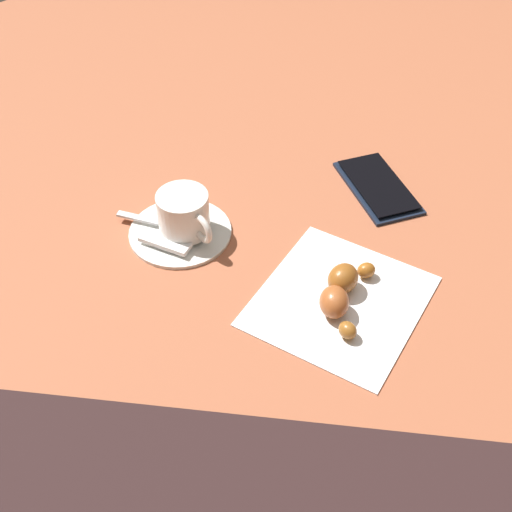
{
  "coord_description": "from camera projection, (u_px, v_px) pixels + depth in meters",
  "views": [
    {
      "loc": [
        -0.43,
        0.4,
        0.57
      ],
      "look_at": [
        -0.01,
        0.01,
        0.02
      ],
      "focal_mm": 46.48,
      "sensor_mm": 36.0,
      "label": 1
    }
  ],
  "objects": [
    {
      "name": "cell_phone",
      "position": [
        378.0,
        186.0,
        0.91
      ],
      "size": [
        0.16,
        0.12,
        0.01
      ],
      "color": "black",
      "rests_on": "ground"
    },
    {
      "name": "croissant",
      "position": [
        342.0,
        291.0,
        0.75
      ],
      "size": [
        0.08,
        0.11,
        0.03
      ],
      "color": "#97561C",
      "rests_on": "napkin"
    },
    {
      "name": "teaspoon",
      "position": [
        178.0,
        227.0,
        0.84
      ],
      "size": [
        0.12,
        0.07,
        0.01
      ],
      "color": "silver",
      "rests_on": "saucer"
    },
    {
      "name": "ground_plane",
      "position": [
        258.0,
        258.0,
        0.82
      ],
      "size": [
        1.8,
        1.8,
        0.0
      ],
      "primitive_type": "plane",
      "color": "#A05739"
    },
    {
      "name": "espresso_cup",
      "position": [
        184.0,
        213.0,
        0.82
      ],
      "size": [
        0.09,
        0.06,
        0.05
      ],
      "color": "silver",
      "rests_on": "saucer"
    },
    {
      "name": "sugar_packet",
      "position": [
        165.0,
        242.0,
        0.82
      ],
      "size": [
        0.07,
        0.04,
        0.01
      ],
      "primitive_type": "cube",
      "rotation": [
        0.0,
        0.0,
        9.8
      ],
      "color": "white",
      "rests_on": "saucer"
    },
    {
      "name": "saucer",
      "position": [
        180.0,
        231.0,
        0.85
      ],
      "size": [
        0.13,
        0.13,
        0.01
      ],
      "primitive_type": "cylinder",
      "color": "silver",
      "rests_on": "ground"
    },
    {
      "name": "napkin",
      "position": [
        340.0,
        300.0,
        0.76
      ],
      "size": [
        0.22,
        0.23,
        0.0
      ],
      "primitive_type": "cube",
      "rotation": [
        0.0,
        0.0,
        0.28
      ],
      "color": "white",
      "rests_on": "ground"
    }
  ]
}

